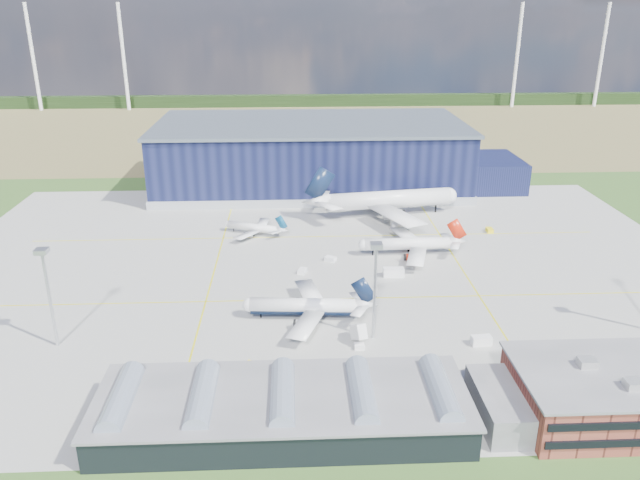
{
  "coord_description": "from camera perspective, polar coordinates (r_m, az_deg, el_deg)",
  "views": [
    {
      "loc": [
        -7.72,
        -152.5,
        71.23
      ],
      "look_at": [
        0.16,
        16.28,
        6.08
      ],
      "focal_mm": 35.0,
      "sensor_mm": 36.0,
      "label": 1
    }
  ],
  "objects": [
    {
      "name": "gse_van_b",
      "position": [
        209.17,
        7.11,
        1.35
      ],
      "size": [
        4.34,
        5.62,
        2.34
      ],
      "primitive_type": "cube",
      "rotation": [
        0.0,
        0.0,
        0.45
      ],
      "color": "white",
      "rests_on": "ground"
    },
    {
      "name": "gse_tug_a",
      "position": [
        128.51,
        4.26,
        -12.24
      ],
      "size": [
        2.57,
        3.81,
        1.5
      ],
      "primitive_type": "cube",
      "rotation": [
        0.0,
        0.0,
        -0.11
      ],
      "color": "yellow",
      "rests_on": "ground"
    },
    {
      "name": "gse_van_c",
      "position": [
        143.74,
        14.54,
        -8.88
      ],
      "size": [
        4.57,
        2.48,
        2.11
      ],
      "primitive_type": "cube",
      "rotation": [
        0.0,
        0.0,
        1.65
      ],
      "color": "white",
      "rests_on": "ground"
    },
    {
      "name": "car_b",
      "position": [
        135.97,
        19.21,
        -11.52
      ],
      "size": [
        3.99,
        1.94,
        1.26
      ],
      "primitive_type": "imported",
      "rotation": [
        0.0,
        0.0,
        1.74
      ],
      "color": "#99999E",
      "rests_on": "ground"
    },
    {
      "name": "gse_cart_b",
      "position": [
        181.8,
        0.96,
        -1.75
      ],
      "size": [
        3.82,
        3.48,
        1.38
      ],
      "primitive_type": "cube",
      "rotation": [
        0.0,
        0.0,
        1.01
      ],
      "color": "white",
      "rests_on": "ground"
    },
    {
      "name": "apron",
      "position": [
        177.59,
        0.04,
        -2.55
      ],
      "size": [
        220.0,
        160.0,
        0.08
      ],
      "color": "gray",
      "rests_on": "ground"
    },
    {
      "name": "treeline",
      "position": [
        457.53,
        -1.72,
        12.63
      ],
      "size": [
        600.0,
        8.0,
        8.0
      ],
      "primitive_type": "cube",
      "color": "black",
      "rests_on": "ground"
    },
    {
      "name": "gse_van_a",
      "position": [
        172.87,
        6.74,
        -2.95
      ],
      "size": [
        5.74,
        2.65,
        2.47
      ],
      "primitive_type": "cube",
      "rotation": [
        0.0,
        0.0,
        1.54
      ],
      "color": "white",
      "rests_on": "ground"
    },
    {
      "name": "horizon_dressing",
      "position": [
        484.54,
        -25.83,
        14.7
      ],
      "size": [
        440.2,
        18.0,
        70.0
      ],
      "color": "white",
      "rests_on": "ground"
    },
    {
      "name": "light_mast_center",
      "position": [
        135.77,
        5.07,
        -3.27
      ],
      "size": [
        2.6,
        2.6,
        23.0
      ],
      "color": "silver",
      "rests_on": "ground"
    },
    {
      "name": "gse_tug_b",
      "position": [
        132.27,
        -6.59,
        -11.36
      ],
      "size": [
        3.02,
        3.18,
        1.15
      ],
      "primitive_type": "cube",
      "rotation": [
        0.0,
        0.0,
        -0.65
      ],
      "color": "yellow",
      "rests_on": "ground"
    },
    {
      "name": "airstair",
      "position": [
        139.99,
        3.52,
        -8.74
      ],
      "size": [
        3.52,
        5.66,
        3.38
      ],
      "primitive_type": "cube",
      "rotation": [
        0.0,
        0.0,
        0.29
      ],
      "color": "white",
      "rests_on": "ground"
    },
    {
      "name": "airliner_red",
      "position": [
        186.52,
        8.04,
        0.2
      ],
      "size": [
        33.36,
        32.64,
        10.79
      ],
      "primitive_type": null,
      "rotation": [
        0.0,
        0.0,
        3.15
      ],
      "color": "white",
      "rests_on": "ground"
    },
    {
      "name": "airliner_regional",
      "position": [
        202.78,
        -6.15,
        1.51
      ],
      "size": [
        29.49,
        29.22,
        7.42
      ],
      "primitive_type": null,
      "rotation": [
        0.0,
        0.0,
        2.75
      ],
      "color": "white",
      "rests_on": "ground"
    },
    {
      "name": "glass_concourse",
      "position": [
        114.54,
        -1.58,
        -15.06
      ],
      "size": [
        78.0,
        23.0,
        8.6
      ],
      "color": "black",
      "rests_on": "ground"
    },
    {
      "name": "gse_cart_a",
      "position": [
        173.96,
        -1.63,
        -2.86
      ],
      "size": [
        2.89,
        3.48,
        1.29
      ],
      "primitive_type": "cube",
      "rotation": [
        0.0,
        0.0,
        -0.35
      ],
      "color": "white",
      "rests_on": "ground"
    },
    {
      "name": "car_a",
      "position": [
        133.13,
        16.79,
        -11.99
      ],
      "size": [
        3.39,
        1.54,
        1.13
      ],
      "primitive_type": "imported",
      "rotation": [
        0.0,
        0.0,
        1.51
      ],
      "color": "#99999E",
      "rests_on": "ground"
    },
    {
      "name": "hangar",
      "position": [
        254.61,
        -0.23,
        7.55
      ],
      "size": [
        145.0,
        62.0,
        26.1
      ],
      "color": "black",
      "rests_on": "ground"
    },
    {
      "name": "light_mast_west",
      "position": [
        144.4,
        -23.7,
        -3.54
      ],
      "size": [
        2.6,
        2.6,
        23.0
      ],
      "color": "silver",
      "rests_on": "ground"
    },
    {
      "name": "farmland",
      "position": [
        379.33,
        -1.48,
        10.26
      ],
      "size": [
        600.0,
        220.0,
        0.01
      ],
      "primitive_type": "cube",
      "color": "olive",
      "rests_on": "ground"
    },
    {
      "name": "ground",
      "position": [
        168.49,
        0.2,
        -3.92
      ],
      "size": [
        600.0,
        600.0,
        0.0
      ],
      "primitive_type": "plane",
      "color": "#31501E",
      "rests_on": "ground"
    },
    {
      "name": "airliner_navy",
      "position": [
        148.07,
        -1.55,
        -5.36
      ],
      "size": [
        34.88,
        34.23,
        10.62
      ],
      "primitive_type": null,
      "rotation": [
        0.0,
        0.0,
        3.07
      ],
      "color": "white",
      "rests_on": "ground"
    },
    {
      "name": "gse_tug_c",
      "position": [
        211.86,
        15.24,
        0.87
      ],
      "size": [
        2.09,
        3.24,
        1.39
      ],
      "primitive_type": "cube",
      "rotation": [
        0.0,
        0.0,
        -0.03
      ],
      "color": "yellow",
      "rests_on": "ground"
    },
    {
      "name": "airliner_widebody",
      "position": [
        219.21,
        6.34,
        4.51
      ],
      "size": [
        63.83,
        62.8,
        18.38
      ],
      "primitive_type": null,
      "rotation": [
        0.0,
        0.0,
        0.15
      ],
      "color": "white",
      "rests_on": "ground"
    }
  ]
}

